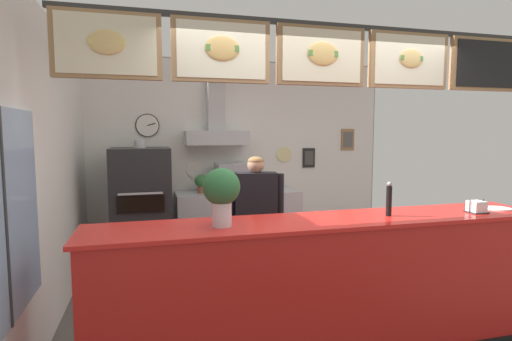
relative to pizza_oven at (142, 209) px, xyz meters
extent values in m
plane|color=#514C47|center=(1.44, -2.11, -0.78)|extent=(6.66, 6.66, 0.00)
cube|color=gray|center=(1.44, 0.67, 0.62)|extent=(4.47, 0.12, 2.81)
cube|color=white|center=(1.44, 0.60, 0.62)|extent=(4.43, 0.01, 2.77)
cylinder|color=black|center=(0.10, 0.59, 1.07)|extent=(0.33, 0.02, 0.33)
cylinder|color=white|center=(0.10, 0.57, 1.07)|extent=(0.30, 0.01, 0.30)
cube|color=black|center=(0.15, 0.57, 1.08)|extent=(0.11, 0.01, 0.04)
cylinder|color=white|center=(0.73, 0.58, 0.43)|extent=(0.22, 0.02, 0.22)
cylinder|color=white|center=(1.40, 0.58, 0.46)|extent=(0.23, 0.02, 0.23)
cylinder|color=beige|center=(2.12, 0.58, 0.63)|extent=(0.23, 0.02, 0.23)
cube|color=black|center=(2.53, 0.59, 0.57)|extent=(0.20, 0.02, 0.30)
cube|color=#3F3F3F|center=(2.53, 0.58, 0.57)|extent=(0.14, 0.01, 0.22)
cube|color=#997047|center=(3.19, 0.59, 0.85)|extent=(0.22, 0.02, 0.34)
cube|color=#555555|center=(3.19, 0.58, 0.85)|extent=(0.16, 0.01, 0.24)
cube|color=#B7BABF|center=(1.05, 0.42, 0.89)|extent=(0.88, 0.38, 0.20)
cube|color=#B7BABF|center=(1.05, 0.49, 1.48)|extent=(0.24, 0.24, 0.98)
cube|color=#2D2D2D|center=(1.44, -2.24, 1.83)|extent=(3.98, 0.04, 0.04)
cube|color=#9E754C|center=(-0.15, -2.27, 1.58)|extent=(0.73, 0.05, 0.46)
cube|color=beige|center=(-0.15, -2.30, 1.58)|extent=(0.66, 0.01, 0.40)
ellipsoid|color=#E5BC70|center=(-0.15, -2.31, 1.59)|extent=(0.24, 0.04, 0.17)
cube|color=#E5C666|center=(-0.15, -2.32, 1.59)|extent=(0.23, 0.01, 0.04)
cube|color=#9E754C|center=(0.64, -2.27, 1.58)|extent=(0.73, 0.05, 0.46)
cube|color=#F2E5C6|center=(0.64, -2.30, 1.58)|extent=(0.66, 0.01, 0.40)
ellipsoid|color=#DBAD60|center=(0.64, -2.31, 1.59)|extent=(0.26, 0.04, 0.18)
cube|color=#51843D|center=(0.64, -2.32, 1.59)|extent=(0.24, 0.01, 0.05)
cube|color=olive|center=(1.44, -2.27, 1.58)|extent=(0.73, 0.05, 0.46)
cube|color=beige|center=(1.44, -2.30, 1.58)|extent=(0.66, 0.01, 0.40)
ellipsoid|color=#DBAD60|center=(1.44, -2.31, 1.59)|extent=(0.26, 0.04, 0.18)
cube|color=#51843D|center=(1.44, -2.32, 1.59)|extent=(0.25, 0.01, 0.05)
cube|color=#9E754C|center=(2.23, -2.27, 1.58)|extent=(0.73, 0.05, 0.46)
cube|color=#F2E5C6|center=(2.23, -2.30, 1.58)|extent=(0.66, 0.01, 0.40)
ellipsoid|color=#E5BC70|center=(2.23, -2.31, 1.59)|extent=(0.22, 0.04, 0.15)
cube|color=#51843D|center=(2.23, -2.32, 1.59)|extent=(0.21, 0.01, 0.04)
cube|color=#9E754C|center=(3.03, -2.27, 1.58)|extent=(0.73, 0.05, 0.46)
cube|color=black|center=(3.03, -2.30, 1.58)|extent=(0.66, 0.01, 0.40)
cube|color=white|center=(-0.80, -2.11, 0.62)|extent=(0.12, 5.55, 2.81)
cube|color=#9EBCE0|center=(-0.73, -2.67, 0.48)|extent=(0.02, 1.40, 1.31)
cube|color=#333333|center=(-0.72, -2.67, 0.48)|extent=(0.02, 0.03, 1.31)
cube|color=red|center=(1.44, -2.47, -0.25)|extent=(3.60, 0.58, 1.07)
cube|color=red|center=(1.44, -2.47, 0.30)|extent=(3.67, 0.61, 0.03)
cube|color=#B7BABF|center=(1.32, 0.27, -0.33)|extent=(1.75, 0.57, 0.92)
cube|color=#929499|center=(1.32, 0.27, -0.62)|extent=(1.66, 0.53, 0.02)
cube|color=#232326|center=(0.00, 0.00, 0.00)|extent=(0.74, 0.68, 1.56)
cube|color=black|center=(0.00, -0.35, 0.12)|extent=(0.55, 0.02, 0.20)
cube|color=#B7BABF|center=(0.00, -0.37, 0.25)|extent=(0.51, 0.02, 0.02)
cylinder|color=#B7BABF|center=(0.00, 0.00, 0.83)|extent=(0.14, 0.14, 0.10)
cube|color=#232328|center=(1.19, -1.19, -0.38)|extent=(0.36, 0.25, 0.80)
cube|color=black|center=(1.19, -1.19, 0.29)|extent=(0.47, 0.29, 0.53)
cylinder|color=black|center=(1.45, -1.24, 0.31)|extent=(0.08, 0.08, 0.45)
cylinder|color=black|center=(0.93, -1.15, 0.31)|extent=(0.08, 0.08, 0.45)
sphere|color=tan|center=(1.19, -1.19, 0.63)|extent=(0.18, 0.18, 0.18)
ellipsoid|color=olive|center=(1.19, -1.19, 0.67)|extent=(0.17, 0.17, 0.10)
cube|color=#A3A5AD|center=(1.30, 0.25, 0.34)|extent=(0.57, 0.46, 0.41)
cylinder|color=#4C4C51|center=(1.18, -0.02, 0.32)|extent=(0.06, 0.06, 0.06)
cube|color=black|center=(1.30, -0.03, 0.15)|extent=(0.52, 0.10, 0.04)
sphere|color=black|center=(1.47, -0.01, 0.42)|extent=(0.04, 0.04, 0.04)
cylinder|color=#9E563D|center=(0.81, 0.28, 0.18)|extent=(0.12, 0.12, 0.10)
ellipsoid|color=#387A3D|center=(0.81, 0.28, 0.30)|extent=(0.20, 0.20, 0.18)
cylinder|color=#4C4C51|center=(1.78, 0.28, 0.17)|extent=(0.11, 0.11, 0.07)
ellipsoid|color=#47894C|center=(1.78, 0.28, 0.28)|extent=(0.21, 0.21, 0.19)
cylinder|color=silver|center=(0.59, -2.49, 0.41)|extent=(0.14, 0.14, 0.19)
cylinder|color=gray|center=(0.59, -2.49, 0.35)|extent=(0.13, 0.13, 0.06)
ellipsoid|color=#2D6638|center=(0.59, -2.49, 0.60)|extent=(0.27, 0.27, 0.27)
cube|color=#262628|center=(2.72, -2.57, 0.32)|extent=(0.14, 0.14, 0.01)
cylinder|color=#262628|center=(2.65, -2.57, 0.37)|extent=(0.01, 0.01, 0.11)
cylinder|color=#262628|center=(2.79, -2.57, 0.37)|extent=(0.01, 0.01, 0.11)
cube|color=white|center=(2.72, -2.57, 0.37)|extent=(0.12, 0.12, 0.09)
cylinder|color=black|center=(1.94, -2.49, 0.43)|extent=(0.04, 0.04, 0.24)
sphere|color=gray|center=(1.94, -2.49, 0.57)|extent=(0.04, 0.04, 0.04)
cylinder|color=white|center=(3.02, -2.49, 0.32)|extent=(0.21, 0.21, 0.01)
camera|label=1|loc=(0.10, -5.28, 0.99)|focal=28.30mm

